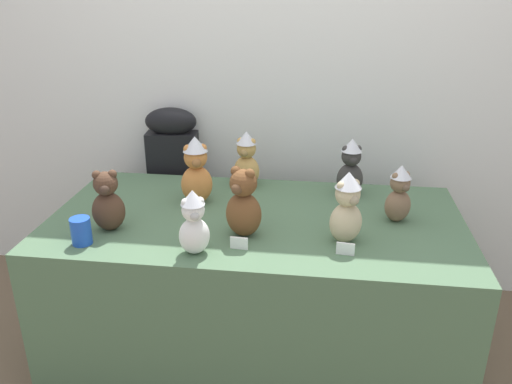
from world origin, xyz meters
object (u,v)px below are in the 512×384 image
object	(u,v)px
teddy_bear_snow	(194,223)
teddy_bear_charcoal	(351,168)
instrument_case	(176,196)
teddy_bear_sand	(347,208)
teddy_bear_cocoa	(108,202)
display_table	(256,285)
teddy_bear_honey	(246,160)
party_cup_blue	(81,231)
teddy_bear_mocha	(399,194)
teddy_bear_ginger	(196,171)
teddy_bear_chestnut	(243,204)

from	to	relation	value
teddy_bear_snow	teddy_bear_charcoal	size ratio (longest dim) A/B	0.93
instrument_case	teddy_bear_sand	world-z (taller)	instrument_case
instrument_case	teddy_bear_cocoa	xyz separation A→B (m)	(-0.05, -0.79, 0.30)
display_table	teddy_bear_honey	xyz separation A→B (m)	(-0.10, 0.36, 0.49)
teddy_bear_snow	teddy_bear_charcoal	xyz separation A→B (m)	(0.61, 0.67, 0.01)
teddy_bear_cocoa	teddy_bear_charcoal	world-z (taller)	teddy_bear_charcoal
display_table	teddy_bear_cocoa	distance (m)	0.78
teddy_bear_honey	teddy_bear_cocoa	size ratio (longest dim) A/B	1.08
teddy_bear_cocoa	party_cup_blue	world-z (taller)	teddy_bear_cocoa
teddy_bear_mocha	teddy_bear_ginger	xyz separation A→B (m)	(-0.91, 0.08, 0.03)
teddy_bear_ginger	party_cup_blue	xyz separation A→B (m)	(-0.36, -0.46, -0.10)
display_table	teddy_bear_snow	bearing A→B (deg)	-118.63
teddy_bear_honey	teddy_bear_snow	bearing A→B (deg)	-90.55
teddy_bear_mocha	teddy_bear_honey	distance (m)	0.77
instrument_case	teddy_bear_snow	distance (m)	1.05
teddy_bear_charcoal	teddy_bear_sand	bearing A→B (deg)	-106.15
display_table	teddy_bear_sand	bearing A→B (deg)	-24.80
teddy_bear_sand	instrument_case	bearing A→B (deg)	108.28
teddy_bear_ginger	teddy_bear_sand	xyz separation A→B (m)	(0.68, -0.31, -0.01)
teddy_bear_charcoal	party_cup_blue	bearing A→B (deg)	-160.97
display_table	teddy_bear_charcoal	world-z (taller)	teddy_bear_charcoal
display_table	teddy_bear_cocoa	world-z (taller)	teddy_bear_cocoa
teddy_bear_cocoa	teddy_bear_mocha	bearing A→B (deg)	-5.59
display_table	party_cup_blue	xyz separation A→B (m)	(-0.65, -0.33, 0.41)
teddy_bear_snow	teddy_bear_cocoa	xyz separation A→B (m)	(-0.40, 0.15, -0.00)
teddy_bear_mocha	party_cup_blue	world-z (taller)	teddy_bear_mocha
teddy_bear_snow	teddy_bear_honey	bearing A→B (deg)	60.09
teddy_bear_snow	teddy_bear_honey	distance (m)	0.72
instrument_case	teddy_bear_honey	distance (m)	0.60
teddy_bear_cocoa	teddy_bear_ginger	bearing A→B (deg)	30.78
teddy_bear_charcoal	teddy_bear_chestnut	size ratio (longest dim) A/B	0.95
teddy_bear_sand	teddy_bear_cocoa	bearing A→B (deg)	149.30
instrument_case	teddy_bear_chestnut	size ratio (longest dim) A/B	3.53
teddy_bear_snow	teddy_bear_cocoa	world-z (taller)	teddy_bear_cocoa
teddy_bear_charcoal	teddy_bear_mocha	bearing A→B (deg)	-67.04
teddy_bear_charcoal	instrument_case	bearing A→B (deg)	151.63
instrument_case	teddy_bear_snow	size ratio (longest dim) A/B	3.99
instrument_case	teddy_bear_sand	xyz separation A→B (m)	(0.93, -0.77, 0.32)
display_table	teddy_bear_chestnut	world-z (taller)	teddy_bear_chestnut
teddy_bear_honey	teddy_bear_sand	world-z (taller)	teddy_bear_sand
instrument_case	teddy_bear_cocoa	bearing A→B (deg)	-99.25
teddy_bear_snow	teddy_bear_sand	distance (m)	0.60
instrument_case	teddy_bear_cocoa	size ratio (longest dim) A/B	3.93
teddy_bear_mocha	party_cup_blue	bearing A→B (deg)	166.25
teddy_bear_mocha	teddy_bear_chestnut	distance (m)	0.68
instrument_case	teddy_bear_ginger	world-z (taller)	instrument_case
teddy_bear_mocha	teddy_bear_sand	distance (m)	0.32
teddy_bear_cocoa	teddy_bear_chestnut	bearing A→B (deg)	-14.67
display_table	teddy_bear_charcoal	bearing A→B (deg)	37.59
teddy_bear_mocha	teddy_bear_cocoa	size ratio (longest dim) A/B	0.97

